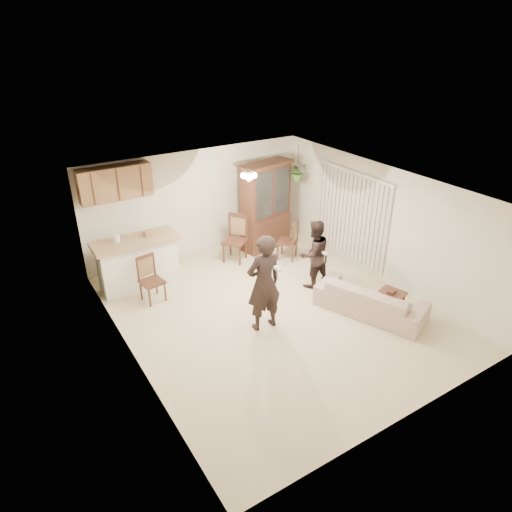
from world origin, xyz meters
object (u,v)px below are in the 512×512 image
china_hutch (266,207)px  chair_hutch_left (235,248)px  chair_bar (153,289)px  chair_hutch_right (287,248)px  sofa (371,296)px  side_table (390,304)px  adult (264,285)px  child (314,257)px

china_hutch → chair_hutch_left: bearing=-177.2°
chair_bar → chair_hutch_right: size_ratio=0.98×
chair_bar → chair_hutch_left: (2.28, 0.66, 0.04)m
sofa → chair_hutch_right: (-0.01, 2.75, -0.09)m
chair_hutch_left → chair_hutch_right: (1.10, -0.57, -0.04)m
chair_bar → chair_hutch_right: (3.39, 0.09, 0.01)m
china_hutch → side_table: china_hutch is taller
side_table → chair_bar: bearing=141.1°
sofa → chair_bar: (-3.40, 2.66, -0.10)m
china_hutch → chair_hutch_right: (0.07, -0.83, -0.79)m
china_hutch → adult: bearing=-134.9°
child → sofa: bearing=102.7°
china_hutch → chair_hutch_left: 1.30m
china_hutch → chair_hutch_right: size_ratio=2.19×
sofa → china_hutch: 3.64m
sofa → chair_hutch_right: bearing=-21.6°
china_hutch → child: bearing=-106.7°
china_hutch → chair_hutch_left: size_ratio=1.94×
adult → china_hutch: (1.91, 2.87, 0.16)m
adult → chair_hutch_left: size_ratio=1.62×
child → china_hutch: (0.21, 2.15, 0.39)m
side_table → chair_bar: size_ratio=0.60×
sofa → child: child is taller
sofa → adult: adult is taller
adult → child: 1.87m
child → side_table: 1.83m
side_table → china_hutch: bearing=94.8°
side_table → chair_hutch_right: size_ratio=0.58×
sofa → child: size_ratio=1.39×
child → side_table: size_ratio=2.36×
side_table → chair_hutch_left: chair_hutch_left is taller
chair_bar → child: bearing=-30.7°
china_hutch → chair_hutch_right: 1.15m
chair_bar → chair_hutch_left: 2.38m
chair_bar → china_hutch: bearing=6.5°
sofa → china_hutch: bearing=-20.5°
side_table → chair_hutch_right: chair_hutch_right is taller
sofa → chair_bar: chair_bar is taller
china_hutch → side_table: bearing=-96.4°
chair_hutch_right → adult: bearing=7.5°
china_hutch → side_table: (0.32, -3.85, -0.80)m
adult → side_table: (2.23, -0.98, -0.64)m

